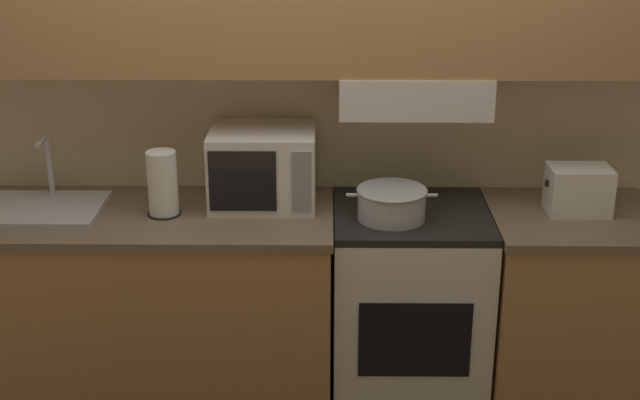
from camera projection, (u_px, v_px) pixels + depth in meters
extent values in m
plane|color=#3D2D23|center=(310.00, 375.00, 4.15)|extent=(16.00, 16.00, 0.00)
cube|color=beige|center=(309.00, 109.00, 3.72)|extent=(5.19, 0.05, 2.55)
cube|color=white|center=(413.00, 91.00, 3.50)|extent=(0.59, 0.34, 0.16)
cube|color=tan|center=(152.00, 321.00, 3.71)|extent=(1.49, 0.62, 0.90)
cube|color=#75604C|center=(144.00, 217.00, 3.54)|extent=(1.51, 0.64, 0.04)
cube|color=tan|center=(565.00, 323.00, 3.69)|extent=(0.66, 0.62, 0.90)
cube|color=#75604C|center=(577.00, 218.00, 3.53)|extent=(0.68, 0.64, 0.04)
cube|color=white|center=(408.00, 319.00, 3.71)|extent=(0.62, 0.58, 0.91)
cube|color=black|center=(412.00, 215.00, 3.55)|extent=(0.62, 0.58, 0.03)
cube|color=black|center=(415.00, 340.00, 3.42)|extent=(0.43, 0.01, 0.32)
cylinder|color=black|center=(379.00, 224.00, 3.44)|extent=(0.09, 0.09, 0.01)
cylinder|color=black|center=(451.00, 224.00, 3.43)|extent=(0.09, 0.09, 0.01)
cylinder|color=black|center=(376.00, 202.00, 3.66)|extent=(0.09, 0.09, 0.01)
cylinder|color=black|center=(443.00, 202.00, 3.65)|extent=(0.09, 0.09, 0.01)
cylinder|color=#B7BABF|center=(392.00, 204.00, 3.46)|extent=(0.26, 0.26, 0.12)
torus|color=#B7BABF|center=(392.00, 190.00, 3.44)|extent=(0.28, 0.28, 0.01)
cylinder|color=#B7BABF|center=(353.00, 195.00, 3.44)|extent=(0.05, 0.01, 0.01)
cylinder|color=#B7BABF|center=(431.00, 195.00, 3.44)|extent=(0.05, 0.01, 0.01)
cube|color=white|center=(263.00, 166.00, 3.59)|extent=(0.42, 0.36, 0.31)
cube|color=black|center=(242.00, 181.00, 3.42)|extent=(0.26, 0.01, 0.24)
cube|color=gray|center=(301.00, 182.00, 3.42)|extent=(0.08, 0.01, 0.24)
cube|color=white|center=(578.00, 190.00, 3.51)|extent=(0.24, 0.17, 0.19)
cube|color=black|center=(547.00, 183.00, 3.50)|extent=(0.01, 0.02, 0.02)
cube|color=black|center=(559.00, 168.00, 3.48)|extent=(0.03, 0.12, 0.01)
cube|color=black|center=(574.00, 168.00, 3.48)|extent=(0.03, 0.12, 0.01)
cube|color=black|center=(588.00, 168.00, 3.48)|extent=(0.03, 0.12, 0.01)
cube|color=black|center=(603.00, 168.00, 3.48)|extent=(0.03, 0.12, 0.01)
cube|color=#B7BABF|center=(43.00, 209.00, 3.54)|extent=(0.47, 0.37, 0.02)
cube|color=#4C4F54|center=(41.00, 210.00, 3.52)|extent=(0.40, 0.28, 0.01)
cylinder|color=#B7BABF|center=(50.00, 166.00, 3.62)|extent=(0.02, 0.02, 0.25)
cylinder|color=#B7BABF|center=(42.00, 141.00, 3.52)|extent=(0.02, 0.12, 0.02)
cylinder|color=black|center=(165.00, 214.00, 3.52)|extent=(0.13, 0.13, 0.01)
cylinder|color=white|center=(163.00, 183.00, 3.47)|extent=(0.12, 0.12, 0.25)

